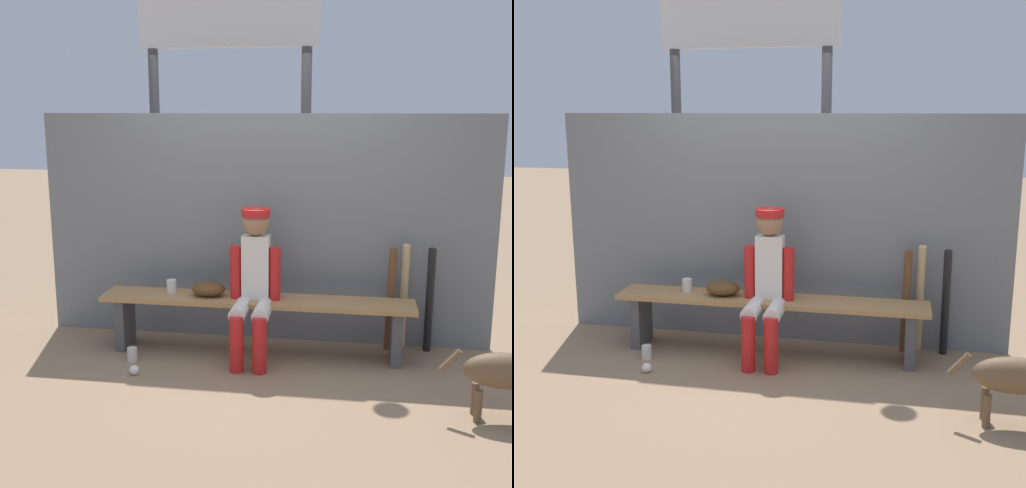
% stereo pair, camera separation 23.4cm
% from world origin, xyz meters
% --- Properties ---
extents(ground_plane, '(30.00, 30.00, 0.00)m').
position_xyz_m(ground_plane, '(0.00, 0.00, 0.00)').
color(ground_plane, '#937556').
extents(chainlink_fence, '(3.87, 0.03, 1.96)m').
position_xyz_m(chainlink_fence, '(0.00, 0.39, 0.98)').
color(chainlink_fence, slate).
rests_on(chainlink_fence, ground_plane).
extents(dugout_bench, '(2.56, 0.36, 0.48)m').
position_xyz_m(dugout_bench, '(0.00, 0.00, 0.38)').
color(dugout_bench, '#AD7F4C').
rests_on(dugout_bench, ground_plane).
extents(player_seated, '(0.41, 0.55, 1.22)m').
position_xyz_m(player_seated, '(-0.00, -0.11, 0.67)').
color(player_seated, silver).
rests_on(player_seated, ground_plane).
extents(baseball_glove, '(0.28, 0.20, 0.12)m').
position_xyz_m(baseball_glove, '(-0.40, 0.00, 0.54)').
color(baseball_glove, '#593819').
rests_on(baseball_glove, dugout_bench).
extents(bat_wood_dark, '(0.08, 0.18, 0.90)m').
position_xyz_m(bat_wood_dark, '(1.09, 0.22, 0.45)').
color(bat_wood_dark, brown).
rests_on(bat_wood_dark, ground_plane).
extents(bat_wood_natural, '(0.07, 0.17, 0.92)m').
position_xyz_m(bat_wood_natural, '(1.20, 0.31, 0.46)').
color(bat_wood_natural, tan).
rests_on(bat_wood_natural, ground_plane).
extents(bat_aluminum_black, '(0.08, 0.20, 0.91)m').
position_xyz_m(bat_aluminum_black, '(1.40, 0.23, 0.45)').
color(bat_aluminum_black, black).
rests_on(bat_aluminum_black, ground_plane).
extents(baseball, '(0.07, 0.07, 0.07)m').
position_xyz_m(baseball, '(-0.85, -0.56, 0.04)').
color(baseball, white).
rests_on(baseball, ground_plane).
extents(cup_on_ground, '(0.08, 0.08, 0.11)m').
position_xyz_m(cup_on_ground, '(-0.96, -0.30, 0.06)').
color(cup_on_ground, silver).
rests_on(cup_on_ground, ground_plane).
extents(cup_on_bench, '(0.08, 0.08, 0.11)m').
position_xyz_m(cup_on_bench, '(-0.72, 0.05, 0.54)').
color(cup_on_bench, silver).
rests_on(cup_on_bench, dugout_bench).
extents(scoreboard, '(2.01, 0.27, 3.79)m').
position_xyz_m(scoreboard, '(-0.42, 1.29, 2.63)').
color(scoreboard, '#3F3F42').
rests_on(scoreboard, ground_plane).
extents(dog, '(0.84, 0.20, 0.49)m').
position_xyz_m(dog, '(1.82, -0.88, 0.34)').
color(dog, brown).
rests_on(dog, ground_plane).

